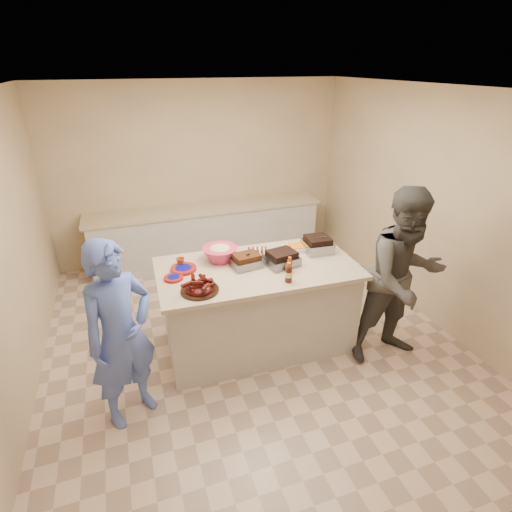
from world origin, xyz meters
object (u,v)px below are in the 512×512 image
object	(u,v)px
coleslaw_bowl	(220,260)
plastic_cup	(181,265)
rib_platter	(200,291)
guest_gray	(390,352)
guest_blue	(135,411)
island	(257,342)
bbq_bottle_b	(288,282)
roasting_pan	(317,251)
bbq_bottle_a	(289,272)
mustard_bottle	(236,260)

from	to	relation	value
coleslaw_bowl	plastic_cup	world-z (taller)	coleslaw_bowl
rib_platter	guest_gray	bearing A→B (deg)	-10.11
guest_blue	guest_gray	bearing A→B (deg)	-31.67
island	bbq_bottle_b	xyz separation A→B (m)	(0.18, -0.40, 0.99)
island	coleslaw_bowl	bearing A→B (deg)	143.06
island	bbq_bottle_b	size ratio (longest dim) A/B	10.04
roasting_pan	coleslaw_bowl	size ratio (longest dim) A/B	0.80
rib_platter	roasting_pan	size ratio (longest dim) A/B	1.21
rib_platter	island	bearing A→B (deg)	23.28
bbq_bottle_a	bbq_bottle_b	size ratio (longest dim) A/B	0.82
coleslaw_bowl	guest_gray	xyz separation A→B (m)	(1.67, -0.91, -0.99)
guest_blue	roasting_pan	bearing A→B (deg)	-12.04
roasting_pan	plastic_cup	xyz separation A→B (m)	(-1.51, 0.16, 0.00)
mustard_bottle	guest_blue	size ratio (longest dim) A/B	0.07
island	bbq_bottle_a	bearing A→B (deg)	-37.82
plastic_cup	coleslaw_bowl	bearing A→B (deg)	-3.02
bbq_bottle_a	guest_blue	bearing A→B (deg)	-167.86
rib_platter	mustard_bottle	distance (m)	0.72
bbq_bottle_a	guest_gray	xyz separation A→B (m)	(1.07, -0.43, -0.99)
coleslaw_bowl	guest_gray	world-z (taller)	coleslaw_bowl
bbq_bottle_b	guest_blue	bearing A→B (deg)	-173.39
roasting_pan	coleslaw_bowl	world-z (taller)	coleslaw_bowl
bbq_bottle_a	guest_gray	world-z (taller)	bbq_bottle_a
bbq_bottle_a	plastic_cup	world-z (taller)	bbq_bottle_a
island	bbq_bottle_a	world-z (taller)	bbq_bottle_a
roasting_pan	bbq_bottle_b	distance (m)	0.78
roasting_pan	guest_gray	size ratio (longest dim) A/B	0.16
rib_platter	mustard_bottle	bearing A→B (deg)	45.71
guest_blue	island	bearing A→B (deg)	-7.87
mustard_bottle	guest_gray	bearing A→B (deg)	-30.05
bbq_bottle_b	island	bearing A→B (deg)	114.46
plastic_cup	island	bearing A→B (deg)	-20.91
roasting_pan	bbq_bottle_b	bearing A→B (deg)	-134.01
mustard_bottle	island	bearing A→B (deg)	-52.69
mustard_bottle	plastic_cup	distance (m)	0.59
mustard_bottle	bbq_bottle_a	bearing A→B (deg)	-45.55
plastic_cup	bbq_bottle_a	bearing A→B (deg)	-26.48
island	roasting_pan	size ratio (longest dim) A/B	6.96
roasting_pan	mustard_bottle	distance (m)	0.93
guest_blue	plastic_cup	bearing A→B (deg)	22.81
rib_platter	bbq_bottle_b	distance (m)	0.86
rib_platter	coleslaw_bowl	size ratio (longest dim) A/B	0.96
bbq_bottle_a	plastic_cup	distance (m)	1.14
guest_gray	rib_platter	bearing A→B (deg)	170.73
coleslaw_bowl	bbq_bottle_a	bearing A→B (deg)	-39.20
guest_blue	bbq_bottle_b	bearing A→B (deg)	-23.63
rib_platter	plastic_cup	size ratio (longest dim) A/B	4.00
guest_gray	guest_blue	bearing A→B (deg)	179.41
plastic_cup	guest_blue	bearing A→B (deg)	-126.95
coleslaw_bowl	plastic_cup	bearing A→B (deg)	176.98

